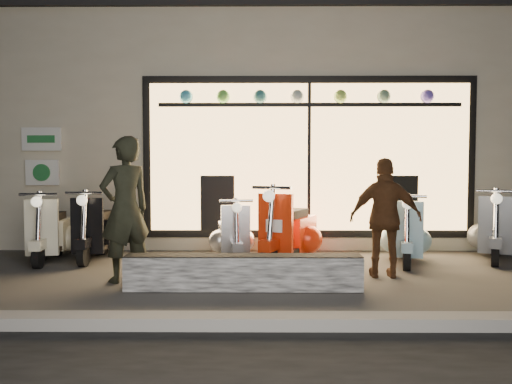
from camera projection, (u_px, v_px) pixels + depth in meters
ground at (260, 277)px, 6.31m from camera, size 40.00×40.00×0.00m
kerb at (261, 322)px, 4.31m from camera, size 40.00×0.25×0.12m
shop_building at (260, 135)px, 11.18m from camera, size 10.20×6.23×4.20m
graffiti_barrier at (243, 272)px, 5.66m from camera, size 2.67×0.28×0.40m
scooter_silver at (233, 236)px, 7.47m from camera, size 0.52×1.28×0.91m
scooter_red at (291, 232)px, 7.31m from camera, size 0.90×1.49×1.09m
scooter_black at (98, 231)px, 7.67m from camera, size 0.47×1.40×1.01m
scooter_cream at (52, 233)px, 7.53m from camera, size 0.57×1.40×0.99m
scooter_blue at (405, 235)px, 7.37m from camera, size 0.67×1.37×0.98m
scooter_grey at (495, 231)px, 7.62m from camera, size 0.86×1.41×1.03m
man at (125, 209)px, 6.06m from camera, size 0.76×0.75×1.77m
woman at (386, 218)px, 6.28m from camera, size 0.92×0.46×1.51m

